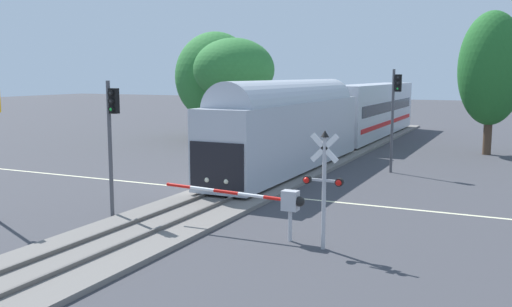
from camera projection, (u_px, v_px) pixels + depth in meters
ground_plane at (240, 193)px, 27.94m from camera, size 220.00×220.00×0.00m
road_centre_stripe at (240, 193)px, 27.94m from camera, size 44.00×0.20×0.01m
railway_track at (240, 191)px, 27.92m from camera, size 4.40×80.00×0.32m
commuter_train at (339, 115)px, 42.18m from camera, size 3.04×40.43×5.16m
crossing_gate_near at (274, 200)px, 19.89m from camera, size 5.66×0.40×1.80m
crossing_signal_mast at (324, 178)px, 18.55m from camera, size 1.36×0.44×3.99m
crossing_gate_far at (223, 145)px, 35.54m from camera, size 6.25×0.40×1.80m
traffic_signal_far_side at (395, 104)px, 33.06m from camera, size 0.53×0.38×6.10m
traffic_signal_median at (112, 127)px, 22.56m from camera, size 0.53×0.38×5.55m
pine_left_background at (216, 77)px, 51.52m from camera, size 7.36×7.36×9.64m
oak_behind_train at (234, 70)px, 46.98m from camera, size 6.77×6.77×8.80m
oak_far_right at (491, 69)px, 40.37m from camera, size 4.60×4.60×10.29m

